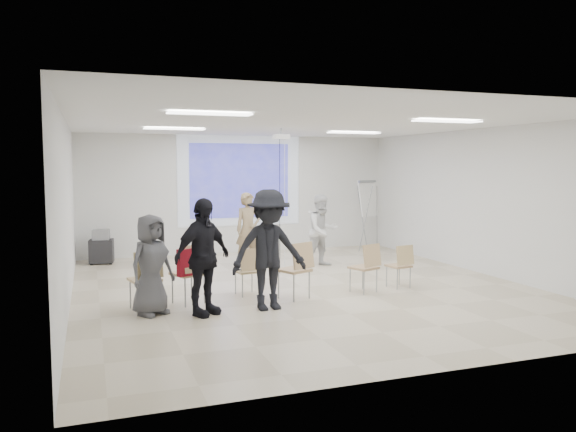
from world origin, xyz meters
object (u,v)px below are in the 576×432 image
object	(u,v)px
audience_outer	(151,259)
chair_left_mid	(191,269)
audience_mid	(269,242)
flipchart_easel	(368,199)
chair_far_left	(146,275)
av_cart	(101,248)
player_left	(248,225)
audience_left	(202,248)
chair_center	(297,265)
chair_right_far	(401,263)
pedestal_table	(262,249)
player_right	(322,227)
laptop	(247,269)
chair_left_inner	(249,267)
chair_right_inner	(367,264)

from	to	relation	value
audience_outer	chair_left_mid	bearing A→B (deg)	-1.24
audience_mid	flipchart_easel	xyz separation A→B (m)	(4.30, 4.95, 0.30)
chair_far_left	av_cart	size ratio (longest dim) A/B	1.20
audience_outer	player_left	bearing A→B (deg)	20.45
chair_far_left	audience_left	world-z (taller)	audience_left
chair_center	chair_right_far	distance (m)	2.10
pedestal_table	player_left	bearing A→B (deg)	167.73
player_left	audience_mid	size ratio (longest dim) A/B	0.88
pedestal_table	audience_outer	xyz separation A→B (m)	(-2.74, -3.34, 0.45)
player_left	player_right	distance (m)	1.64
chair_center	audience_outer	size ratio (longest dim) A/B	0.57
audience_mid	chair_right_far	bearing A→B (deg)	9.52
player_right	audience_mid	size ratio (longest dim) A/B	0.83
pedestal_table	chair_left_mid	bearing A→B (deg)	-125.38
chair_left_mid	av_cart	xyz separation A→B (m)	(-1.28, 4.47, -0.22)
chair_left_mid	chair_right_far	distance (m)	3.82
chair_center	av_cart	world-z (taller)	chair_center
chair_right_far	flipchart_easel	xyz separation A→B (m)	(1.57, 4.31, 0.89)
audience_mid	laptop	bearing A→B (deg)	89.39
player_right	chair_right_far	world-z (taller)	player_right
chair_left_inner	av_cart	distance (m)	4.80
pedestal_table	flipchart_easel	size ratio (longest dim) A/B	0.38
chair_left_inner	av_cart	xyz separation A→B (m)	(-2.32, 4.20, -0.13)
chair_left_mid	chair_left_inner	xyz separation A→B (m)	(1.04, 0.27, -0.09)
audience_mid	chair_left_mid	bearing A→B (deg)	142.88
chair_center	chair_right_inner	xyz separation A→B (m)	(1.32, 0.04, -0.06)
chair_right_inner	laptop	distance (m)	2.10
player_left	audience_left	bearing A→B (deg)	-122.06
player_left	chair_far_left	xyz separation A→B (m)	(-2.50, -3.13, -0.38)
chair_right_far	audience_mid	size ratio (longest dim) A/B	0.38
chair_left_mid	pedestal_table	bearing A→B (deg)	30.32
chair_left_mid	chair_right_inner	world-z (taller)	chair_left_mid
chair_left_inner	flipchart_easel	xyz separation A→B (m)	(4.35, 3.96, 0.87)
audience_left	av_cart	bearing A→B (deg)	72.89
chair_right_far	audience_left	world-z (taller)	audience_left
laptop	av_cart	world-z (taller)	av_cart
chair_left_mid	av_cart	bearing A→B (deg)	81.70
chair_left_inner	audience_outer	xyz separation A→B (m)	(-1.70, -0.70, 0.36)
chair_left_mid	audience_left	world-z (taller)	audience_left
chair_left_inner	chair_right_far	distance (m)	2.80
pedestal_table	laptop	world-z (taller)	pedestal_table
audience_outer	chair_left_inner	bearing A→B (deg)	-11.53
audience_outer	chair_center	bearing A→B (deg)	-29.74
chair_left_mid	laptop	bearing A→B (deg)	-4.82
chair_right_inner	flipchart_easel	size ratio (longest dim) A/B	0.47
chair_right_far	flipchart_easel	distance (m)	4.67
chair_far_left	chair_left_inner	xyz separation A→B (m)	(1.76, 0.42, -0.06)
chair_left_inner	audience_left	bearing A→B (deg)	-142.85
audience_left	player_right	bearing A→B (deg)	12.54
pedestal_table	audience_outer	distance (m)	4.34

